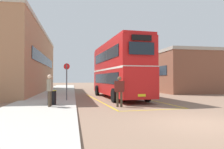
# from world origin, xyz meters

# --- Properties ---
(ground_plane) EXTENTS (135.60, 135.60, 0.00)m
(ground_plane) POSITION_xyz_m (0.00, 14.40, 0.00)
(ground_plane) COLOR #846651
(sidewalk_left) EXTENTS (4.00, 57.60, 0.14)m
(sidewalk_left) POSITION_xyz_m (-6.50, 16.80, 0.07)
(sidewalk_left) COLOR #B2ADA3
(sidewalk_left) RESTS_ON ground
(brick_building_left) EXTENTS (6.42, 22.62, 7.45)m
(brick_building_left) POSITION_xyz_m (-11.24, 19.99, 3.73)
(brick_building_left) COLOR #AD7A56
(brick_building_left) RESTS_ON ground
(depot_building_right) EXTENTS (6.47, 12.71, 5.09)m
(depot_building_right) POSITION_xyz_m (8.67, 19.70, 2.55)
(depot_building_right) COLOR brown
(depot_building_right) RESTS_ON ground
(double_decker_bus) EXTENTS (3.37, 10.66, 4.75)m
(double_decker_bus) POSITION_xyz_m (-0.81, 10.88, 2.51)
(double_decker_bus) COLOR black
(double_decker_bus) RESTS_ON ground
(single_deck_bus) EXTENTS (3.30, 8.62, 3.02)m
(single_deck_bus) POSITION_xyz_m (3.92, 27.14, 1.64)
(single_deck_bus) COLOR black
(single_deck_bus) RESTS_ON ground
(pedestrian_boarding) EXTENTS (0.60, 0.29, 1.81)m
(pedestrian_boarding) POSITION_xyz_m (-1.96, 5.18, 1.06)
(pedestrian_boarding) COLOR #473828
(pedestrian_boarding) RESTS_ON ground
(pedestrian_waiting_near) EXTENTS (0.29, 0.59, 1.77)m
(pedestrian_waiting_near) POSITION_xyz_m (-5.95, 4.93, 1.17)
(pedestrian_waiting_near) COLOR #473828
(pedestrian_waiting_near) RESTS_ON sidewalk_left
(litter_bin) EXTENTS (0.52, 0.52, 0.86)m
(litter_bin) POSITION_xyz_m (-5.91, 5.79, 0.57)
(litter_bin) COLOR black
(litter_bin) RESTS_ON sidewalk_left
(bus_stop_sign) EXTENTS (0.43, 0.14, 2.64)m
(bus_stop_sign) POSITION_xyz_m (-5.14, 8.36, 1.73)
(bus_stop_sign) COLOR #4C4C51
(bus_stop_sign) RESTS_ON sidewalk_left
(bay_marking_yellow) EXTENTS (5.11, 12.81, 0.01)m
(bay_marking_yellow) POSITION_xyz_m (-0.74, 8.94, 0.00)
(bay_marking_yellow) COLOR gold
(bay_marking_yellow) RESTS_ON ground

